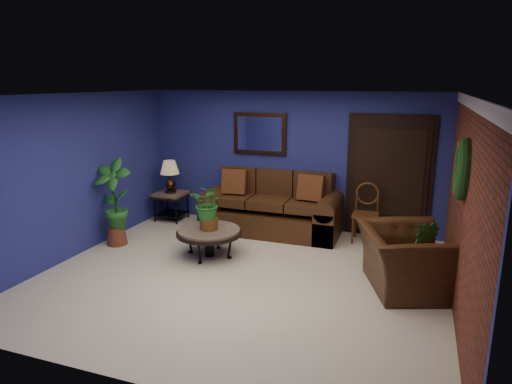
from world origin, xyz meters
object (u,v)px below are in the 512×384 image
(sofa, at_px, (273,211))
(armchair, at_px, (405,259))
(end_table, at_px, (171,199))
(table_lamp, at_px, (170,173))
(coffee_table, at_px, (209,233))
(side_chair, at_px, (366,209))

(sofa, bearing_deg, armchair, -35.90)
(armchair, bearing_deg, end_table, 49.46)
(table_lamp, height_order, armchair, table_lamp)
(sofa, height_order, end_table, sofa)
(coffee_table, bearing_deg, sofa, 70.35)
(sofa, relative_size, end_table, 4.08)
(end_table, xyz_separation_m, armchair, (4.45, -1.67, -0.01))
(coffee_table, relative_size, armchair, 0.82)
(sofa, distance_m, armchair, 2.92)
(sofa, xyz_separation_m, table_lamp, (-2.09, -0.04, 0.58))
(sofa, bearing_deg, side_chair, 1.09)
(armchair, bearing_deg, side_chair, 2.21)
(coffee_table, height_order, side_chair, side_chair)
(side_chair, xyz_separation_m, armchair, (0.71, -1.74, -0.16))
(table_lamp, bearing_deg, sofa, 1.16)
(armchair, bearing_deg, sofa, 34.11)
(end_table, height_order, armchair, armchair)
(sofa, xyz_separation_m, side_chair, (1.65, 0.03, 0.20))
(sofa, distance_m, end_table, 2.09)
(coffee_table, bearing_deg, armchair, -3.36)
(table_lamp, relative_size, armchair, 0.49)
(sofa, relative_size, table_lamp, 4.01)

